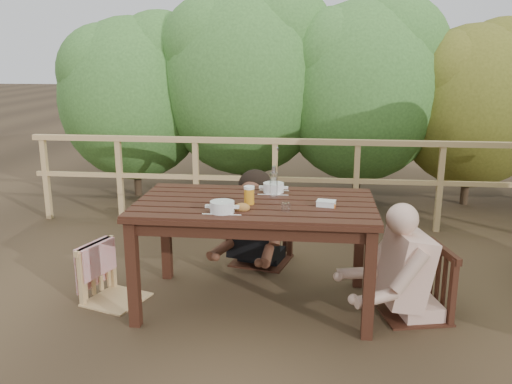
# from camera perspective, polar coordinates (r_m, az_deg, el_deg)

# --- Properties ---
(ground) EXTENTS (60.00, 60.00, 0.00)m
(ground) POSITION_cam_1_polar(r_m,az_deg,el_deg) (4.34, -0.07, -11.76)
(ground) COLOR #4A3723
(ground) RESTS_ON ground
(table) EXTENTS (1.78, 1.00, 0.82)m
(table) POSITION_cam_1_polar(r_m,az_deg,el_deg) (4.17, -0.08, -6.68)
(table) COLOR black
(table) RESTS_ON ground
(chair_left) EXTENTS (0.54, 0.54, 0.86)m
(chair_left) POSITION_cam_1_polar(r_m,az_deg,el_deg) (4.37, -14.87, -5.93)
(chair_left) COLOR tan
(chair_left) RESTS_ON ground
(chair_far) EXTENTS (0.61, 0.61, 1.01)m
(chair_far) POSITION_cam_1_polar(r_m,az_deg,el_deg) (5.00, 0.60, -1.95)
(chair_far) COLOR black
(chair_far) RESTS_ON ground
(chair_right) EXTENTS (0.59, 0.59, 0.99)m
(chair_right) POSITION_cam_1_polar(r_m,az_deg,el_deg) (4.17, 16.58, -6.13)
(chair_right) COLOR black
(chair_right) RESTS_ON ground
(woman) EXTENTS (0.71, 0.81, 1.40)m
(woman) POSITION_cam_1_polar(r_m,az_deg,el_deg) (4.97, 0.63, 0.27)
(woman) COLOR black
(woman) RESTS_ON ground
(diner_right) EXTENTS (0.82, 0.72, 1.44)m
(diner_right) POSITION_cam_1_polar(r_m,az_deg,el_deg) (4.10, 17.22, -3.19)
(diner_right) COLOR #D4A591
(diner_right) RESTS_ON ground
(railing) EXTENTS (5.60, 0.10, 1.01)m
(railing) POSITION_cam_1_polar(r_m,az_deg,el_deg) (6.05, 2.01, 0.96)
(railing) COLOR tan
(railing) RESTS_ON ground
(hedge_row) EXTENTS (6.60, 1.60, 3.80)m
(hedge_row) POSITION_cam_1_polar(r_m,az_deg,el_deg) (7.07, 6.20, 14.24)
(hedge_row) COLOR #3A672A
(hedge_row) RESTS_ON ground
(soup_near) EXTENTS (0.29, 0.29, 0.10)m
(soup_near) POSITION_cam_1_polar(r_m,az_deg,el_deg) (3.76, -3.59, -1.70)
(soup_near) COLOR silver
(soup_near) RESTS_ON table
(soup_far) EXTENTS (0.28, 0.28, 0.09)m
(soup_far) POSITION_cam_1_polar(r_m,az_deg,el_deg) (4.30, 1.87, 0.36)
(soup_far) COLOR white
(soup_far) RESTS_ON table
(bread_roll) EXTENTS (0.11, 0.09, 0.07)m
(bread_roll) POSITION_cam_1_polar(r_m,az_deg,el_deg) (3.81, -1.48, -1.67)
(bread_roll) COLOR #B18136
(bread_roll) RESTS_ON table
(beer_glass) EXTENTS (0.08, 0.08, 0.15)m
(beer_glass) POSITION_cam_1_polar(r_m,az_deg,el_deg) (3.95, -0.73, -0.45)
(beer_glass) COLOR orange
(beer_glass) RESTS_ON table
(bottle) EXTENTS (0.06, 0.06, 0.26)m
(bottle) POSITION_cam_1_polar(r_m,az_deg,el_deg) (4.11, 1.88, 0.95)
(bottle) COLOR white
(bottle) RESTS_ON table
(tumbler) EXTENTS (0.06, 0.06, 0.08)m
(tumbler) POSITION_cam_1_polar(r_m,az_deg,el_deg) (3.79, 3.16, -1.72)
(tumbler) COLOR white
(tumbler) RESTS_ON table
(butter_tub) EXTENTS (0.15, 0.12, 0.06)m
(butter_tub) POSITION_cam_1_polar(r_m,az_deg,el_deg) (3.94, 7.42, -1.31)
(butter_tub) COLOR white
(butter_tub) RESTS_ON table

